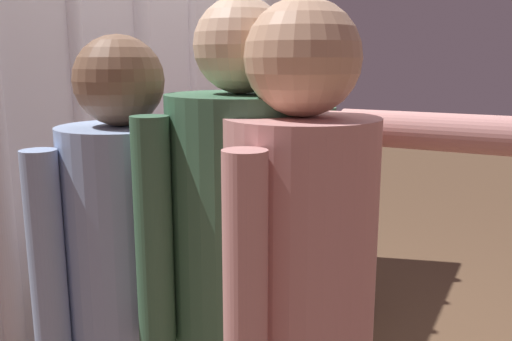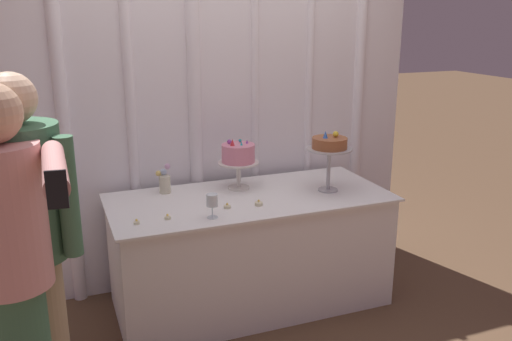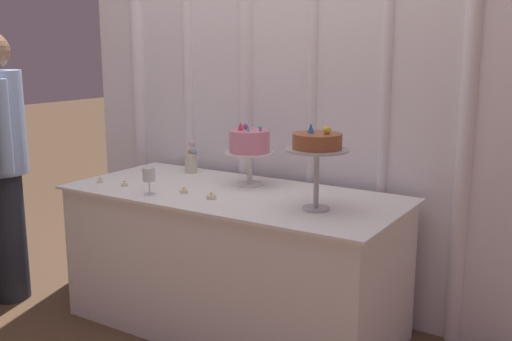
{
  "view_description": "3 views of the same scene",
  "coord_description": "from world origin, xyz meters",
  "px_view_note": "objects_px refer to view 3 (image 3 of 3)",
  "views": [
    {
      "loc": [
        -2.4,
        -1.24,
        1.56
      ],
      "look_at": [
        0.18,
        0.14,
        0.95
      ],
      "focal_mm": 37.84,
      "sensor_mm": 36.0,
      "label": 1
    },
    {
      "loc": [
        -1.18,
        -3.04,
        1.93
      ],
      "look_at": [
        0.07,
        0.18,
        0.92
      ],
      "focal_mm": 38.1,
      "sensor_mm": 36.0,
      "label": 2
    },
    {
      "loc": [
        1.75,
        -2.45,
        1.53
      ],
      "look_at": [
        0.06,
        0.24,
        0.87
      ],
      "focal_mm": 41.84,
      "sensor_mm": 36.0,
      "label": 3
    }
  ],
  "objects_px": {
    "wine_glass": "(149,176)",
    "cake_table": "(233,260)",
    "flower_vase": "(191,160)",
    "tealight_far_left": "(100,181)",
    "tealight_near_right": "(184,191)",
    "tealight_far_right": "(211,197)",
    "tealight_near_left": "(125,184)",
    "cake_display_nearright": "(317,146)",
    "cake_display_nearleft": "(250,144)"
  },
  "relations": [
    {
      "from": "wine_glass",
      "to": "cake_table",
      "type": "bearing_deg",
      "value": 39.5
    },
    {
      "from": "flower_vase",
      "to": "tealight_far_left",
      "type": "relative_size",
      "value": 5.51
    },
    {
      "from": "tealight_near_right",
      "to": "tealight_far_right",
      "type": "bearing_deg",
      "value": -7.08
    },
    {
      "from": "cake_table",
      "to": "tealight_near_right",
      "type": "height_order",
      "value": "tealight_near_right"
    },
    {
      "from": "wine_glass",
      "to": "tealight_near_left",
      "type": "xyz_separation_m",
      "value": [
        -0.25,
        0.07,
        -0.09
      ]
    },
    {
      "from": "cake_display_nearright",
      "to": "tealight_near_right",
      "type": "bearing_deg",
      "value": -174.02
    },
    {
      "from": "wine_glass",
      "to": "tealight_far_left",
      "type": "xyz_separation_m",
      "value": [
        -0.43,
        0.06,
        -0.09
      ]
    },
    {
      "from": "cake_display_nearleft",
      "to": "wine_glass",
      "type": "distance_m",
      "value": 0.58
    },
    {
      "from": "tealight_far_left",
      "to": "tealight_near_right",
      "type": "height_order",
      "value": "tealight_near_right"
    },
    {
      "from": "flower_vase",
      "to": "tealight_far_left",
      "type": "bearing_deg",
      "value": -118.35
    },
    {
      "from": "cake_table",
      "to": "flower_vase",
      "type": "distance_m",
      "value": 0.74
    },
    {
      "from": "cake_display_nearright",
      "to": "tealight_far_left",
      "type": "height_order",
      "value": "cake_display_nearright"
    },
    {
      "from": "wine_glass",
      "to": "tealight_near_right",
      "type": "relative_size",
      "value": 3.31
    },
    {
      "from": "cake_table",
      "to": "cake_display_nearright",
      "type": "distance_m",
      "value": 0.87
    },
    {
      "from": "cake_display_nearleft",
      "to": "tealight_near_right",
      "type": "relative_size",
      "value": 8.11
    },
    {
      "from": "tealight_far_right",
      "to": "cake_table",
      "type": "bearing_deg",
      "value": 87.31
    },
    {
      "from": "cake_display_nearleft",
      "to": "tealight_far_right",
      "type": "relative_size",
      "value": 7.09
    },
    {
      "from": "flower_vase",
      "to": "tealight_far_left",
      "type": "distance_m",
      "value": 0.57
    },
    {
      "from": "tealight_near_left",
      "to": "tealight_near_right",
      "type": "relative_size",
      "value": 0.87
    },
    {
      "from": "tealight_near_right",
      "to": "cake_table",
      "type": "bearing_deg",
      "value": 37.03
    },
    {
      "from": "cake_display_nearleft",
      "to": "wine_glass",
      "type": "relative_size",
      "value": 2.45
    },
    {
      "from": "tealight_far_left",
      "to": "tealight_near_left",
      "type": "height_order",
      "value": "tealight_near_left"
    },
    {
      "from": "cake_display_nearleft",
      "to": "tealight_near_left",
      "type": "xyz_separation_m",
      "value": [
        -0.58,
        -0.39,
        -0.22
      ]
    },
    {
      "from": "tealight_far_left",
      "to": "tealight_far_right",
      "type": "xyz_separation_m",
      "value": [
        0.76,
        0.04,
        0.0
      ]
    },
    {
      "from": "cake_table",
      "to": "tealight_near_right",
      "type": "distance_m",
      "value": 0.47
    },
    {
      "from": "tealight_near_right",
      "to": "tealight_far_right",
      "type": "xyz_separation_m",
      "value": [
        0.2,
        -0.02,
        0.0
      ]
    },
    {
      "from": "cake_display_nearleft",
      "to": "tealight_far_right",
      "type": "bearing_deg",
      "value": -89.41
    },
    {
      "from": "flower_vase",
      "to": "tealight_near_right",
      "type": "bearing_deg",
      "value": -56.13
    },
    {
      "from": "cake_display_nearleft",
      "to": "tealight_near_right",
      "type": "bearing_deg",
      "value": -119.65
    },
    {
      "from": "wine_glass",
      "to": "tealight_far_right",
      "type": "bearing_deg",
      "value": 16.5
    },
    {
      "from": "tealight_far_left",
      "to": "wine_glass",
      "type": "bearing_deg",
      "value": -8.03
    },
    {
      "from": "tealight_far_right",
      "to": "tealight_near_left",
      "type": "bearing_deg",
      "value": -177.51
    },
    {
      "from": "cake_display_nearright",
      "to": "cake_display_nearleft",
      "type": "bearing_deg",
      "value": 154.08
    },
    {
      "from": "tealight_near_left",
      "to": "flower_vase",
      "type": "bearing_deg",
      "value": 79.72
    },
    {
      "from": "cake_display_nearright",
      "to": "tealight_near_left",
      "type": "bearing_deg",
      "value": -173.52
    },
    {
      "from": "cake_display_nearright",
      "to": "tealight_near_left",
      "type": "distance_m",
      "value": 1.17
    },
    {
      "from": "tealight_near_left",
      "to": "tealight_far_right",
      "type": "distance_m",
      "value": 0.58
    },
    {
      "from": "cake_display_nearright",
      "to": "tealight_near_right",
      "type": "relative_size",
      "value": 9.48
    },
    {
      "from": "tealight_far_left",
      "to": "cake_display_nearright",
      "type": "bearing_deg",
      "value": 6.1
    },
    {
      "from": "tealight_far_left",
      "to": "tealight_far_right",
      "type": "distance_m",
      "value": 0.76
    },
    {
      "from": "cake_table",
      "to": "tealight_far_left",
      "type": "height_order",
      "value": "tealight_far_left"
    },
    {
      "from": "wine_glass",
      "to": "flower_vase",
      "type": "distance_m",
      "value": 0.58
    },
    {
      "from": "tealight_near_right",
      "to": "tealight_far_right",
      "type": "relative_size",
      "value": 0.87
    },
    {
      "from": "cake_table",
      "to": "tealight_far_right",
      "type": "distance_m",
      "value": 0.43
    },
    {
      "from": "wine_glass",
      "to": "tealight_far_right",
      "type": "height_order",
      "value": "wine_glass"
    },
    {
      "from": "wine_glass",
      "to": "tealight_near_right",
      "type": "distance_m",
      "value": 0.2
    },
    {
      "from": "tealight_near_right",
      "to": "tealight_far_left",
      "type": "bearing_deg",
      "value": -173.75
    },
    {
      "from": "cake_table",
      "to": "tealight_near_left",
      "type": "xyz_separation_m",
      "value": [
        -0.59,
        -0.21,
        0.39
      ]
    },
    {
      "from": "tealight_near_left",
      "to": "wine_glass",
      "type": "bearing_deg",
      "value": -16.13
    },
    {
      "from": "wine_glass",
      "to": "tealight_far_left",
      "type": "bearing_deg",
      "value": 171.97
    }
  ]
}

